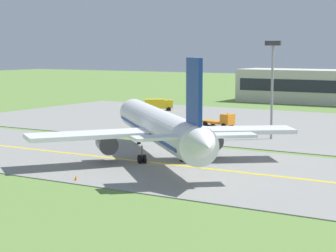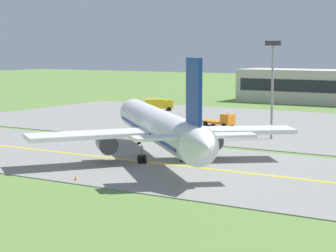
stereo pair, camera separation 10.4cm
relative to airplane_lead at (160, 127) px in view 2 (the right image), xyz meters
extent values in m
plane|color=olive|center=(0.80, -1.97, -4.13)|extent=(500.00, 500.00, 0.00)
cube|color=gray|center=(0.80, -1.97, -4.08)|extent=(240.00, 28.00, 0.10)
cube|color=yellow|center=(0.80, -1.97, -4.03)|extent=(220.00, 0.60, 0.01)
cylinder|color=white|center=(-0.35, 0.34, 0.07)|extent=(26.98, 26.76, 4.00)
cone|color=white|center=(-13.29, 13.14, 0.07)|extent=(4.52, 4.53, 3.80)
cone|color=white|center=(12.73, -12.60, 0.47)|extent=(4.67, 4.67, 3.40)
cube|color=navy|center=(-0.35, 0.34, -0.43)|extent=(25.11, 24.90, 0.36)
cube|color=#1E232D|center=(-11.72, 11.60, 0.77)|extent=(3.67, 3.68, 0.70)
cube|color=white|center=(-4.76, -7.25, -0.43)|extent=(12.81, 14.90, 0.50)
cylinder|color=#47474C|center=(-4.78, -4.42, -1.83)|extent=(4.03, 4.03, 2.30)
cylinder|color=black|center=(-5.91, -3.29, -1.83)|extent=(1.65, 1.67, 2.10)
cube|color=white|center=(7.20, 4.84, -0.43)|extent=(14.84, 12.91, 0.50)
cylinder|color=#47474C|center=(4.37, 4.82, -1.83)|extent=(4.03, 4.03, 2.30)
cylinder|color=black|center=(3.23, 5.95, -1.83)|extent=(1.65, 1.67, 2.10)
cube|color=navy|center=(10.32, -10.21, 5.32)|extent=(3.41, 3.38, 6.50)
cube|color=white|center=(8.21, -12.62, 0.87)|extent=(5.62, 6.18, 0.30)
cube|color=white|center=(12.71, -8.07, 0.87)|extent=(6.16, 5.66, 0.30)
cylinder|color=slate|center=(-9.59, 9.49, -2.76)|extent=(0.24, 0.24, 1.65)
cylinder|color=black|center=(-9.59, 9.49, -3.58)|extent=(1.03, 1.02, 1.10)
cylinder|color=slate|center=(-0.75, -2.91, -2.76)|extent=(0.24, 0.24, 1.65)
cylinder|color=black|center=(-0.95, -3.11, -3.58)|extent=(1.03, 1.02, 1.10)
cylinder|color=black|center=(-0.56, -2.72, -3.58)|extent=(1.03, 1.02, 1.10)
cylinder|color=slate|center=(2.90, 0.79, -2.76)|extent=(0.24, 0.24, 1.65)
cylinder|color=black|center=(2.71, 0.59, -3.58)|extent=(1.03, 1.02, 1.10)
cylinder|color=black|center=(3.10, 0.98, -3.58)|extent=(1.03, 1.02, 1.10)
cube|color=yellow|center=(-31.34, 53.18, -2.63)|extent=(2.63, 2.68, 1.80)
cube|color=#1E232D|center=(-30.72, 53.63, -2.32)|extent=(1.18, 1.56, 0.81)
cube|color=yellow|center=(-33.76, 51.41, -2.53)|extent=(4.63, 4.18, 2.00)
cylinder|color=orange|center=(-31.34, 53.18, -1.63)|extent=(0.20, 0.20, 0.18)
cylinder|color=black|center=(-31.93, 53.99, -3.68)|extent=(0.90, 0.77, 0.90)
cylinder|color=black|center=(-30.75, 52.37, -3.68)|extent=(0.90, 0.77, 0.90)
cylinder|color=black|center=(-35.06, 51.76, -3.68)|extent=(0.90, 0.77, 0.90)
cylinder|color=black|center=(-33.82, 50.06, -3.68)|extent=(0.90, 0.77, 0.90)
cube|color=orange|center=(-7.13, 32.96, -2.63)|extent=(2.22, 2.36, 1.80)
cube|color=#1E232D|center=(-6.38, 32.78, -2.32)|extent=(0.54, 1.82, 0.81)
cube|color=orange|center=(-10.24, 33.70, -3.33)|extent=(4.96, 3.11, 0.40)
cylinder|color=orange|center=(-7.13, 32.96, -1.63)|extent=(0.20, 0.20, 0.18)
cylinder|color=black|center=(-6.89, 33.93, -3.68)|extent=(0.95, 0.50, 0.90)
cylinder|color=black|center=(-7.36, 31.98, -3.68)|extent=(0.95, 0.50, 0.90)
cylinder|color=black|center=(-10.89, 34.94, -3.68)|extent=(0.95, 0.50, 0.90)
cylinder|color=black|center=(-11.38, 32.89, -3.68)|extent=(0.95, 0.50, 0.90)
cylinder|color=gray|center=(4.54, 24.02, 2.87)|extent=(0.36, 0.36, 14.00)
cube|color=#333333|center=(4.54, 24.02, 10.22)|extent=(2.40, 0.50, 0.70)
cone|color=orange|center=(-1.10, -14.62, -3.83)|extent=(0.44, 0.44, 0.60)
camera|label=1|loc=(40.55, -64.54, 9.51)|focal=68.00mm
camera|label=2|loc=(40.64, -64.49, 9.51)|focal=68.00mm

